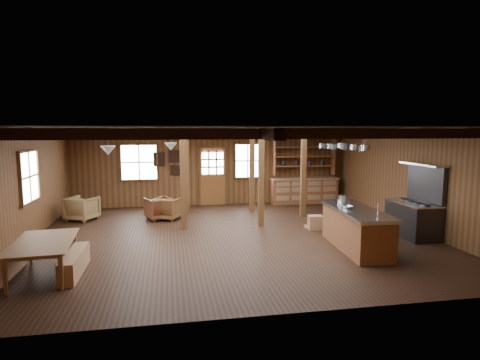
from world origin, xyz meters
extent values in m
cube|color=black|center=(0.00, 0.00, -0.01)|extent=(10.00, 9.00, 0.02)
cube|color=black|center=(0.00, 0.00, 2.81)|extent=(10.00, 9.00, 0.02)
cube|color=#4E3116|center=(-5.01, 0.00, 1.40)|extent=(0.02, 9.00, 2.80)
cube|color=#4E3116|center=(5.01, 0.00, 1.40)|extent=(0.02, 9.00, 2.80)
cube|color=#4E3116|center=(0.00, 4.51, 1.40)|extent=(10.00, 0.02, 2.80)
cube|color=#4E3116|center=(0.00, -4.51, 1.40)|extent=(10.00, 0.02, 2.80)
cube|color=black|center=(0.00, -3.50, 2.68)|extent=(9.80, 0.12, 0.18)
cube|color=black|center=(0.00, -2.00, 2.68)|extent=(9.80, 0.12, 0.18)
cube|color=black|center=(0.00, -0.50, 2.68)|extent=(9.80, 0.12, 0.18)
cube|color=black|center=(0.00, 1.00, 2.68)|extent=(9.80, 0.12, 0.18)
cube|color=black|center=(0.00, 2.50, 2.68)|extent=(9.80, 0.12, 0.18)
cube|color=black|center=(0.00, 3.80, 2.68)|extent=(9.80, 0.12, 0.18)
cube|color=black|center=(0.00, 0.00, 2.68)|extent=(0.18, 8.82, 0.18)
cube|color=#4E2916|center=(-1.20, 1.00, 1.40)|extent=(0.15, 0.15, 2.80)
cube|color=#4E2916|center=(-1.00, 3.20, 1.40)|extent=(0.15, 0.15, 2.80)
cube|color=#4E2916|center=(1.00, 1.00, 1.40)|extent=(0.15, 0.15, 2.80)
cube|color=#4E2916|center=(1.20, 3.20, 1.40)|extent=(0.15, 0.15, 2.80)
cube|color=#4E2916|center=(2.60, 2.00, 1.40)|extent=(0.15, 0.15, 2.80)
cube|color=brown|center=(0.00, 4.45, 0.55)|extent=(0.90, 0.06, 1.10)
cube|color=#4E2916|center=(-0.48, 4.45, 1.05)|extent=(0.06, 0.08, 2.10)
cube|color=#4E2916|center=(0.48, 4.45, 1.05)|extent=(0.06, 0.08, 2.10)
cube|color=#4E2916|center=(0.00, 4.45, 2.12)|extent=(1.02, 0.08, 0.06)
cube|color=white|center=(0.00, 4.45, 1.55)|extent=(0.84, 0.02, 0.90)
cube|color=white|center=(-2.60, 4.46, 1.60)|extent=(1.20, 0.02, 1.20)
cube|color=#4E2916|center=(-2.60, 4.46, 1.60)|extent=(1.32, 0.06, 1.32)
cube|color=white|center=(1.30, 4.46, 1.60)|extent=(0.90, 0.02, 1.20)
cube|color=#4E2916|center=(1.30, 4.46, 1.60)|extent=(1.02, 0.06, 1.32)
cube|color=white|center=(-4.96, 0.50, 1.60)|extent=(0.02, 1.20, 1.20)
cube|color=#4E2916|center=(-4.96, 0.50, 1.60)|extent=(0.14, 1.24, 1.32)
cube|color=silver|center=(-1.30, 4.46, 1.80)|extent=(0.50, 0.03, 0.40)
cube|color=black|center=(-1.30, 4.45, 1.80)|extent=(0.55, 0.02, 0.45)
cube|color=silver|center=(-1.90, 4.46, 1.70)|extent=(0.35, 0.03, 0.45)
cube|color=black|center=(-1.90, 4.45, 1.70)|extent=(0.40, 0.02, 0.50)
cube|color=silver|center=(-1.30, 4.46, 1.30)|extent=(0.40, 0.03, 0.30)
cube|color=black|center=(-1.30, 4.45, 1.30)|extent=(0.45, 0.02, 0.35)
cube|color=brown|center=(3.40, 4.20, 0.45)|extent=(2.50, 0.55, 0.90)
cube|color=#916142|center=(3.40, 4.18, 0.93)|extent=(2.55, 0.60, 0.06)
cube|color=brown|center=(3.40, 4.25, 1.40)|extent=(2.30, 0.35, 0.04)
cube|color=brown|center=(3.40, 4.25, 1.75)|extent=(2.30, 0.35, 0.04)
cube|color=brown|center=(3.40, 4.25, 2.10)|extent=(2.30, 0.35, 0.04)
cube|color=brown|center=(2.25, 4.25, 1.75)|extent=(0.04, 0.35, 1.40)
cube|color=brown|center=(4.55, 4.25, 1.75)|extent=(0.04, 0.35, 1.40)
cylinder|color=#2F2F32|center=(-3.00, 0.00, 2.58)|extent=(0.02, 0.02, 0.45)
cone|color=white|center=(-3.00, 0.00, 2.25)|extent=(0.36, 0.36, 0.22)
cylinder|color=#2F2F32|center=(-1.50, 2.00, 2.58)|extent=(0.02, 0.02, 0.45)
cone|color=white|center=(-1.50, 2.00, 2.25)|extent=(0.36, 0.36, 0.22)
cylinder|color=#2F2F32|center=(3.09, 0.30, 2.55)|extent=(0.04, 3.00, 0.04)
cylinder|color=#2F2F32|center=(3.10, -1.05, 2.47)|extent=(0.01, 0.01, 0.17)
cylinder|color=silver|center=(3.10, -1.05, 2.31)|extent=(0.22, 0.22, 0.14)
cylinder|color=#2F2F32|center=(3.18, -0.71, 2.45)|extent=(0.01, 0.01, 0.21)
cylinder|color=#2F2F32|center=(3.18, -0.71, 2.27)|extent=(0.18, 0.18, 0.14)
cylinder|color=#2F2F32|center=(3.14, -0.38, 2.46)|extent=(0.01, 0.01, 0.18)
cylinder|color=silver|center=(3.14, -0.38, 2.30)|extent=(0.25, 0.25, 0.14)
cylinder|color=#2F2F32|center=(3.04, -0.04, 2.46)|extent=(0.01, 0.01, 0.18)
cylinder|color=#2F2F32|center=(3.04, -0.04, 2.30)|extent=(0.25, 0.25, 0.14)
cylinder|color=#2F2F32|center=(3.11, 0.30, 2.47)|extent=(0.01, 0.01, 0.16)
cylinder|color=silver|center=(3.11, 0.30, 2.32)|extent=(0.25, 0.25, 0.14)
cylinder|color=#2F2F32|center=(3.07, 0.64, 2.45)|extent=(0.01, 0.01, 0.21)
cylinder|color=#2F2F32|center=(3.07, 0.64, 2.27)|extent=(0.27, 0.27, 0.14)
cylinder|color=#2F2F32|center=(3.05, 0.98, 2.45)|extent=(0.01, 0.01, 0.21)
cylinder|color=silver|center=(3.05, 0.98, 2.27)|extent=(0.19, 0.19, 0.14)
cylinder|color=#2F2F32|center=(3.04, 1.31, 2.44)|extent=(0.01, 0.01, 0.23)
cylinder|color=#2F2F32|center=(3.04, 1.31, 2.25)|extent=(0.18, 0.18, 0.14)
cylinder|color=#2F2F32|center=(3.07, 1.65, 2.44)|extent=(0.01, 0.01, 0.23)
cylinder|color=silver|center=(3.07, 1.65, 2.25)|extent=(0.19, 0.19, 0.14)
cube|color=brown|center=(2.65, -1.59, 0.43)|extent=(0.96, 2.45, 0.86)
cube|color=silver|center=(2.65, -1.59, 0.90)|extent=(1.04, 2.55, 0.08)
cylinder|color=#2F2F32|center=(2.65, -2.19, 0.90)|extent=(0.44, 0.44, 0.06)
cylinder|color=silver|center=(2.85, -2.19, 1.05)|extent=(0.03, 0.03, 0.30)
cube|color=#916142|center=(2.38, 0.29, 0.19)|extent=(0.47, 0.36, 0.39)
cube|color=#2F2F32|center=(4.60, -0.83, 0.43)|extent=(0.77, 1.44, 0.86)
cube|color=silver|center=(4.60, -0.83, 0.88)|extent=(0.79, 1.46, 0.04)
cube|color=#2F2F32|center=(4.92, -0.83, 1.39)|extent=(0.12, 1.44, 0.96)
cube|color=silver|center=(4.80, -0.83, 1.87)|extent=(0.40, 1.54, 0.05)
imported|color=#885F3D|center=(-3.90, -2.14, 0.33)|extent=(1.20, 1.97, 0.66)
cube|color=#916142|center=(-4.65, -2.14, 0.21)|extent=(0.29, 1.53, 0.42)
cube|color=#916142|center=(-3.40, -2.14, 0.21)|extent=(0.28, 1.51, 0.42)
imported|color=#5C2F1B|center=(-1.90, 2.35, 0.34)|extent=(0.95, 0.96, 0.68)
imported|color=brown|center=(-1.63, 2.29, 0.34)|extent=(1.00, 1.01, 0.69)
imported|color=olive|center=(-4.20, 2.62, 0.37)|extent=(1.06, 1.07, 0.73)
cylinder|color=silver|center=(2.76, -0.64, 1.02)|extent=(0.27, 0.27, 0.16)
imported|color=silver|center=(2.47, -1.49, 0.97)|extent=(0.26, 0.26, 0.06)
camera|label=1|loc=(-1.59, -10.00, 2.75)|focal=30.00mm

